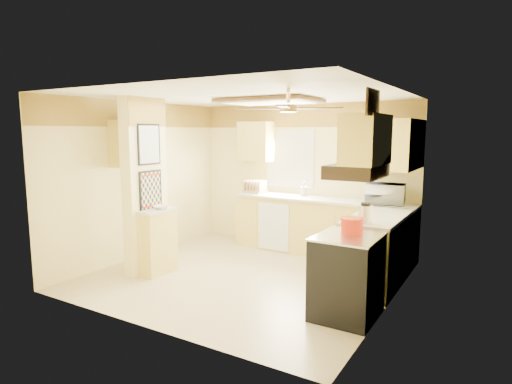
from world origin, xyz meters
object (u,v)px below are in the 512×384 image
Objects in this scene: stove at (347,276)px; bowl at (161,207)px; microwave at (386,194)px; kettle at (365,214)px; dutch_oven at (352,225)px.

stove is 4.43× the size of bowl.
stove is 2.22m from microwave.
kettle is at bearing 89.29° from stove.
bowl is 0.79× the size of dutch_oven.
stove is 2.81m from bowl.
bowl is 2.76m from dutch_oven.
microwave is 3.34m from bowl.
stove is 0.56m from dutch_oven.
kettle reaches higher than stove.
bowl is 2.82m from kettle.
dutch_oven is (0.14, -2.00, -0.09)m from microwave.
stove is 1.64× the size of microwave.
microwave is at bearing 93.82° from stove.
microwave is at bearing 38.42° from bowl.
stove is 3.48× the size of dutch_oven.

